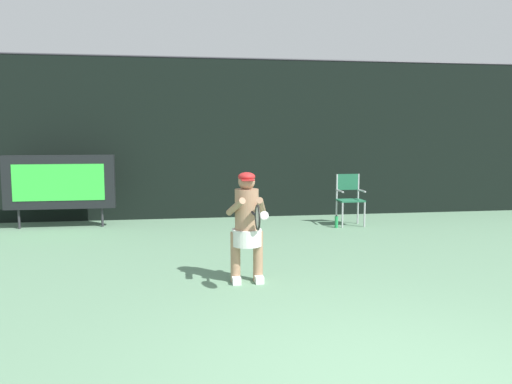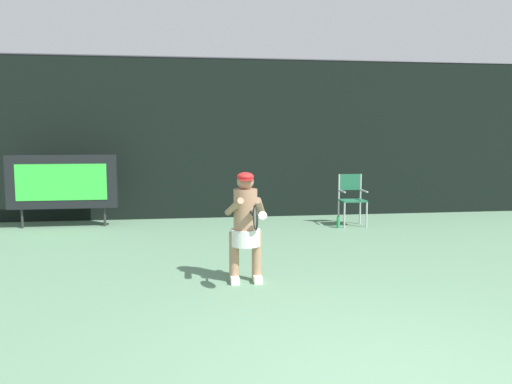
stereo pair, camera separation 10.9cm
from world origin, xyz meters
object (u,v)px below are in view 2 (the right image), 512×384
Objects in this scene: scoreboard at (62,182)px; tennis_racket at (255,217)px; umpire_chair at (352,196)px; tennis_player at (246,223)px; water_bottle at (338,222)px.

scoreboard is 3.65× the size of tennis_racket.
tennis_player is at bearing -125.13° from umpire_chair.
scoreboard reaches higher than tennis_racket.
scoreboard reaches higher than water_bottle.
scoreboard is at bearing 171.01° from water_bottle.
umpire_chair is (6.00, -0.61, -0.33)m from scoreboard.
scoreboard is at bearing 125.82° from tennis_player.
tennis_racket is (0.04, -0.59, 0.17)m from tennis_player.
tennis_racket is at bearing -57.14° from scoreboard.
water_bottle is 4.89m from tennis_racket.
scoreboard reaches higher than umpire_chair.
water_bottle is 0.44× the size of tennis_racket.
water_bottle is 4.38m from tennis_player.
tennis_player is 0.62m from tennis_racket.
water_bottle is (5.63, -0.89, -0.82)m from scoreboard.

